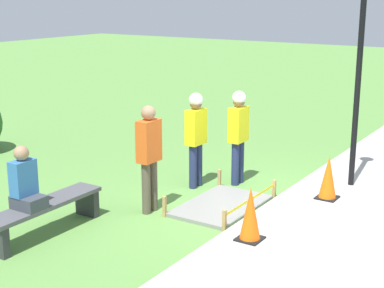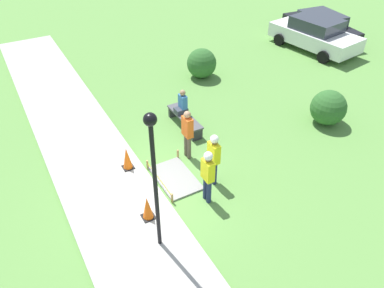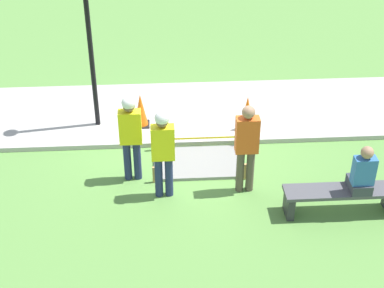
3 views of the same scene
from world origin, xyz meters
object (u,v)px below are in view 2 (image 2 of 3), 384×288
(bystander_in_orange_shirt, at_px, (187,132))
(parked_car_black, at_px, (321,26))
(park_bench, at_px, (185,119))
(traffic_cone_far_patch, at_px, (147,208))
(worker_assistant, at_px, (208,173))
(person_seated_on_bench, at_px, (182,104))
(traffic_cone_near_patch, at_px, (127,158))
(parked_car_white, at_px, (315,34))
(worker_supervisor, at_px, (214,155))
(lamppost_near, at_px, (154,166))

(bystander_in_orange_shirt, xyz_separation_m, parked_car_black, (-5.41, 11.15, -0.23))
(park_bench, height_order, bystander_in_orange_shirt, bystander_in_orange_shirt)
(traffic_cone_far_patch, relative_size, parked_car_black, 0.16)
(park_bench, xyz_separation_m, worker_assistant, (3.54, -1.22, 0.67))
(person_seated_on_bench, distance_m, worker_assistant, 4.03)
(traffic_cone_near_patch, bearing_deg, bystander_in_orange_shirt, 80.95)
(park_bench, relative_size, parked_car_white, 0.41)
(traffic_cone_far_patch, xyz_separation_m, parked_car_white, (-6.48, 12.19, 0.35))
(worker_supervisor, height_order, lamppost_near, lamppost_near)
(parked_car_white, bearing_deg, lamppost_near, -66.89)
(person_seated_on_bench, height_order, parked_car_black, parked_car_black)
(park_bench, xyz_separation_m, parked_car_black, (-3.87, 10.42, 0.40))
(worker_supervisor, xyz_separation_m, worker_assistant, (0.56, -0.55, 0.00))
(bystander_in_orange_shirt, bearing_deg, traffic_cone_far_patch, -50.16)
(person_seated_on_bench, bearing_deg, traffic_cone_far_patch, -39.39)
(worker_assistant, bearing_deg, parked_car_black, 122.50)
(lamppost_near, bearing_deg, worker_supervisor, 119.26)
(traffic_cone_near_patch, height_order, worker_supervisor, worker_supervisor)
(traffic_cone_near_patch, xyz_separation_m, park_bench, (-1.22, 2.68, -0.13))
(traffic_cone_near_patch, height_order, parked_car_white, parked_car_white)
(traffic_cone_near_patch, bearing_deg, parked_car_white, 109.86)
(person_seated_on_bench, bearing_deg, lamppost_near, -34.16)
(lamppost_near, xyz_separation_m, parked_car_white, (-7.40, 12.29, -1.79))
(traffic_cone_near_patch, distance_m, worker_supervisor, 2.72)
(traffic_cone_far_patch, distance_m, person_seated_on_bench, 4.78)
(park_bench, relative_size, lamppost_near, 0.51)
(worker_supervisor, bearing_deg, traffic_cone_near_patch, -131.12)
(park_bench, bearing_deg, parked_car_white, 108.46)
(park_bench, height_order, parked_car_black, parked_car_black)
(person_seated_on_bench, xyz_separation_m, parked_car_white, (-2.80, 9.17, -0.02))
(parked_car_white, bearing_deg, traffic_cone_near_patch, -78.07)
(traffic_cone_far_patch, distance_m, parked_car_white, 13.81)
(parked_car_black, height_order, parked_car_white, parked_car_white)
(person_seated_on_bench, distance_m, parked_car_white, 9.58)
(person_seated_on_bench, bearing_deg, parked_car_black, 109.11)
(lamppost_near, bearing_deg, traffic_cone_far_patch, 173.99)
(bystander_in_orange_shirt, bearing_deg, parked_car_white, 114.86)
(traffic_cone_near_patch, bearing_deg, traffic_cone_far_patch, -7.69)
(worker_supervisor, bearing_deg, parked_car_black, 121.69)
(traffic_cone_near_patch, distance_m, worker_assistant, 2.80)
(traffic_cone_far_patch, relative_size, park_bench, 0.37)
(park_bench, bearing_deg, worker_assistant, -18.98)
(worker_supervisor, bearing_deg, person_seated_on_bench, 167.49)
(park_bench, relative_size, worker_assistant, 1.13)
(park_bench, distance_m, person_seated_on_bench, 0.56)
(traffic_cone_far_patch, height_order, parked_car_black, parked_car_black)
(traffic_cone_near_patch, bearing_deg, parked_car_black, 111.25)
(traffic_cone_far_patch, distance_m, parked_car_black, 15.25)
(park_bench, distance_m, lamppost_near, 5.76)
(worker_assistant, distance_m, parked_car_white, 12.36)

